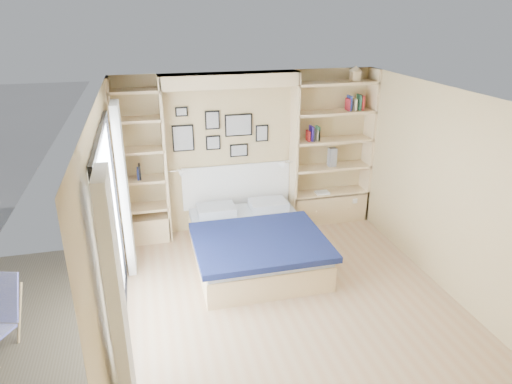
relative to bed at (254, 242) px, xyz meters
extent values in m
plane|color=tan|center=(0.19, -1.09, -0.28)|extent=(4.50, 4.50, 0.00)
plane|color=tan|center=(0.19, 1.16, 0.97)|extent=(4.00, 0.00, 4.00)
plane|color=tan|center=(0.19, -3.34, 0.97)|extent=(4.00, 0.00, 4.00)
plane|color=tan|center=(-1.81, -1.09, 0.97)|extent=(0.00, 4.50, 4.50)
plane|color=tan|center=(2.19, -1.09, 0.97)|extent=(0.00, 4.50, 4.50)
plane|color=white|center=(0.19, -1.09, 2.22)|extent=(4.50, 4.50, 0.00)
cube|color=#D9BF82|center=(-1.11, 0.98, 0.97)|extent=(0.04, 0.35, 2.50)
cube|color=#D9BF82|center=(0.89, 0.98, 0.97)|extent=(0.04, 0.35, 2.50)
cube|color=#D9BF82|center=(-0.11, 0.98, 2.12)|extent=(2.00, 0.35, 0.20)
cube|color=#D9BF82|center=(2.17, 0.98, 0.97)|extent=(0.04, 0.35, 2.50)
cube|color=#D9BF82|center=(-1.79, 0.98, 0.97)|extent=(0.04, 0.35, 2.50)
cube|color=#D9BF82|center=(1.54, 0.98, -0.03)|extent=(1.30, 0.35, 0.50)
cube|color=#D9BF82|center=(-1.46, 0.98, -0.08)|extent=(0.70, 0.35, 0.40)
cube|color=black|center=(-1.78, -1.09, 1.95)|extent=(0.04, 2.08, 0.06)
cube|color=black|center=(-1.78, -1.09, -0.25)|extent=(0.04, 2.08, 0.06)
cube|color=black|center=(-1.78, -2.11, 0.82)|extent=(0.04, 0.06, 2.20)
cube|color=black|center=(-1.78, -0.07, 0.82)|extent=(0.04, 0.06, 2.20)
cube|color=silver|center=(-1.79, -1.09, 0.84)|extent=(0.01, 2.00, 2.20)
cube|color=white|center=(-1.69, -2.39, 0.87)|extent=(0.10, 0.45, 2.30)
cube|color=white|center=(-1.69, 0.21, 0.87)|extent=(0.10, 0.45, 2.30)
cube|color=#D9BF82|center=(1.54, 0.98, 0.22)|extent=(1.30, 0.35, 0.04)
cube|color=#D9BF82|center=(1.54, 0.98, 0.67)|extent=(1.30, 0.35, 0.04)
cube|color=#D9BF82|center=(1.54, 0.98, 1.12)|extent=(1.30, 0.35, 0.04)
cube|color=#D9BF82|center=(1.54, 0.98, 1.57)|extent=(1.30, 0.35, 0.04)
cube|color=#D9BF82|center=(1.54, 0.98, 2.02)|extent=(1.30, 0.35, 0.04)
cube|color=#D9BF82|center=(-1.46, 0.98, 0.27)|extent=(0.70, 0.35, 0.04)
cube|color=#D9BF82|center=(-1.46, 0.98, 0.72)|extent=(0.70, 0.35, 0.04)
cube|color=#D9BF82|center=(-1.46, 0.98, 1.17)|extent=(0.70, 0.35, 0.04)
cube|color=#D9BF82|center=(-1.46, 0.98, 1.62)|extent=(0.70, 0.35, 0.04)
cube|color=#D9BF82|center=(-1.46, 0.98, 2.02)|extent=(0.70, 0.35, 0.04)
cube|color=#D9BF82|center=(0.00, -0.01, -0.10)|extent=(1.64, 2.05, 0.36)
cube|color=#B5BBC5|center=(0.00, -0.01, 0.13)|extent=(1.60, 2.01, 0.10)
cube|color=#131B48|center=(0.00, -0.36, 0.20)|extent=(1.74, 1.43, 0.08)
cube|color=#B5BBC5|center=(-0.41, 0.71, 0.24)|extent=(0.56, 0.41, 0.12)
cube|color=#B5BBC5|center=(0.41, 0.71, 0.24)|extent=(0.56, 0.41, 0.12)
cube|color=white|center=(0.00, 1.13, 0.44)|extent=(1.74, 0.04, 0.70)
cube|color=black|center=(-0.81, 1.13, 1.27)|extent=(0.32, 0.02, 0.40)
cube|color=gray|center=(-0.81, 1.12, 1.27)|extent=(0.28, 0.01, 0.36)
cube|color=black|center=(-0.36, 1.13, 1.52)|extent=(0.22, 0.02, 0.28)
cube|color=gray|center=(-0.36, 1.12, 1.52)|extent=(0.18, 0.01, 0.24)
cube|color=black|center=(-0.36, 1.13, 1.17)|extent=(0.22, 0.02, 0.22)
cube|color=gray|center=(-0.36, 1.12, 1.17)|extent=(0.18, 0.01, 0.18)
cube|color=black|center=(0.04, 1.13, 1.42)|extent=(0.42, 0.02, 0.34)
cube|color=gray|center=(0.04, 1.12, 1.42)|extent=(0.38, 0.01, 0.30)
cube|color=black|center=(0.04, 1.13, 1.02)|extent=(0.28, 0.02, 0.20)
cube|color=gray|center=(0.04, 1.12, 1.02)|extent=(0.24, 0.01, 0.16)
cube|color=black|center=(0.41, 1.13, 1.27)|extent=(0.20, 0.02, 0.26)
cube|color=gray|center=(0.41, 1.12, 1.27)|extent=(0.16, 0.01, 0.22)
cube|color=black|center=(-0.81, 1.13, 1.67)|extent=(0.18, 0.02, 0.14)
cube|color=gray|center=(-0.81, 1.12, 1.67)|extent=(0.14, 0.01, 0.10)
cylinder|color=silver|center=(-0.97, 0.91, 0.84)|extent=(0.20, 0.02, 0.02)
cone|color=white|center=(-0.87, 0.91, 0.82)|extent=(0.13, 0.12, 0.15)
cylinder|color=silver|center=(0.75, 0.91, 0.84)|extent=(0.20, 0.02, 0.02)
cone|color=white|center=(0.65, 0.91, 0.82)|extent=(0.13, 0.12, 0.15)
cube|color=#A51E1E|center=(1.12, 0.98, 1.23)|extent=(0.02, 0.15, 0.16)
cube|color=navy|center=(1.17, 0.98, 1.26)|extent=(0.03, 0.15, 0.24)
cube|color=black|center=(1.20, 0.98, 1.25)|extent=(0.03, 0.15, 0.22)
cube|color=#BFB28C|center=(1.27, 0.98, 1.23)|extent=(0.04, 0.15, 0.18)
cube|color=#256239|center=(1.28, 0.98, 1.26)|extent=(0.03, 0.15, 0.23)
cube|color=maroon|center=(1.75, 0.98, 1.69)|extent=(0.02, 0.15, 0.19)
cube|color=navy|center=(1.78, 0.98, 1.71)|extent=(0.03, 0.15, 0.23)
cube|color=#BFB28C|center=(1.86, 0.98, 1.68)|extent=(0.04, 0.15, 0.18)
cube|color=#26593F|center=(1.94, 0.98, 1.71)|extent=(0.03, 0.15, 0.24)
cube|color=#A51E1E|center=(1.99, 0.98, 1.71)|extent=(0.03, 0.15, 0.22)
cube|color=navy|center=(-1.51, 0.98, 0.83)|extent=(0.02, 0.15, 0.17)
cube|color=black|center=(-1.48, 0.98, 0.85)|extent=(0.03, 0.15, 0.22)
cube|color=#D9BF82|center=(1.84, 0.98, 2.12)|extent=(0.13, 0.13, 0.15)
cone|color=#D9BF82|center=(1.84, 0.98, 2.23)|extent=(0.20, 0.20, 0.08)
cube|color=slate|center=(1.55, 0.98, 0.84)|extent=(0.12, 0.12, 0.30)
cube|color=white|center=(1.39, 0.93, 0.26)|extent=(0.22, 0.16, 0.03)
cylinder|color=tan|center=(-2.84, -1.00, 0.02)|extent=(0.12, 0.31, 0.64)
camera|label=1|loc=(-1.35, -5.55, 3.08)|focal=32.00mm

